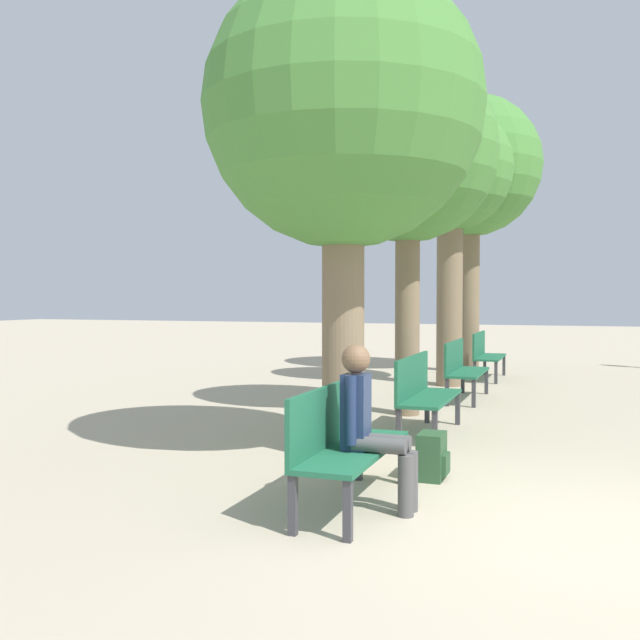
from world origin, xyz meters
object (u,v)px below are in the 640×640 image
bench_row_1 (422,389)px  tree_row_3 (470,169)px  bench_row_2 (462,366)px  tree_row_2 (450,177)px  bench_row_0 (342,437)px  backpack (432,456)px  tree_row_1 (408,156)px  person_seated (370,422)px  tree_row_0 (343,112)px  bench_row_3 (485,352)px

bench_row_1 → tree_row_3: (-0.51, 7.66, 4.03)m
bench_row_2 → tree_row_2: tree_row_2 is taller
bench_row_0 → backpack: size_ratio=3.98×
tree_row_1 → tree_row_3: 6.32m
tree_row_3 → person_seated: tree_row_3 is taller
tree_row_0 → tree_row_3: bearing=90.0°
tree_row_0 → tree_row_2: 6.61m
tree_row_1 → tree_row_0: bearing=-90.0°
bench_row_2 → tree_row_3: (-0.51, 4.46, 4.03)m
bench_row_0 → bench_row_1: 3.19m
bench_row_2 → person_seated: person_seated is taller
tree_row_0 → bench_row_2: bearing=83.9°
bench_row_2 → tree_row_0: 5.70m
tree_row_1 → tree_row_3: bearing=90.0°
bench_row_0 → bench_row_1: size_ratio=1.00×
tree_row_0 → tree_row_2: (0.00, 6.60, 0.39)m
backpack → bench_row_2: bearing=95.7°
backpack → tree_row_3: bearing=96.1°
tree_row_2 → tree_row_3: size_ratio=0.85×
bench_row_3 → tree_row_3: (-0.51, 1.27, 4.03)m
bench_row_3 → backpack: bearing=-86.4°
tree_row_1 → person_seated: size_ratio=3.84×
tree_row_0 → tree_row_1: 2.99m
tree_row_0 → tree_row_1: size_ratio=1.01×
bench_row_1 → tree_row_3: 8.67m
bench_row_1 → tree_row_0: (-0.51, -1.60, 3.05)m
bench_row_0 → tree_row_2: (-0.51, 8.20, 3.44)m
bench_row_3 → tree_row_2: bearing=-110.1°
tree_row_2 → tree_row_3: 2.72m
bench_row_1 → bench_row_2: same height
person_seated → tree_row_2: bearing=95.3°
tree_row_0 → tree_row_3: tree_row_3 is taller
person_seated → tree_row_3: bearing=94.0°
bench_row_2 → tree_row_2: bearing=105.7°
bench_row_3 → tree_row_3: size_ratio=0.28×
backpack → tree_row_0: bearing=153.2°
bench_row_3 → person_seated: 9.63m
bench_row_1 → tree_row_2: bearing=95.8°
tree_row_2 → tree_row_3: (0.00, 2.66, 0.60)m
bench_row_1 → backpack: bench_row_1 is taller
tree_row_1 → bench_row_2: bearing=74.2°
bench_row_0 → tree_row_0: (-0.51, 1.60, 3.05)m
bench_row_2 → tree_row_3: tree_row_3 is taller
bench_row_2 → bench_row_1: bearing=-90.0°
tree_row_2 → tree_row_1: bearing=-90.0°
tree_row_2 → tree_row_3: tree_row_3 is taller
tree_row_3 → backpack: tree_row_3 is taller
tree_row_3 → person_seated: bearing=-86.0°
bench_row_1 → bench_row_2: size_ratio=1.00×
bench_row_2 → bench_row_3: 3.19m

